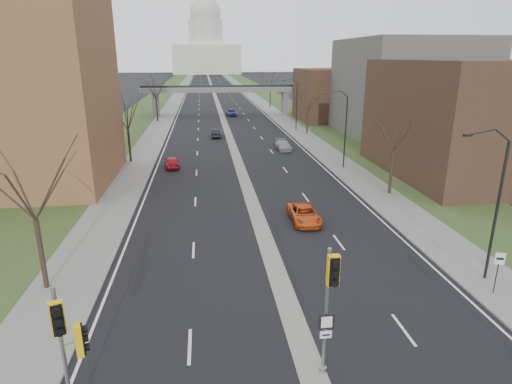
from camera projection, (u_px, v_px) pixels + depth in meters
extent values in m
plane|color=black|center=(310.00, 368.00, 17.70)|extent=(700.00, 700.00, 0.00)
cube|color=black|center=(213.00, 91.00, 159.59)|extent=(20.00, 600.00, 0.01)
cube|color=gray|center=(213.00, 91.00, 159.59)|extent=(1.20, 600.00, 0.02)
cube|color=gray|center=(245.00, 90.00, 160.96)|extent=(4.00, 600.00, 0.12)
cube|color=gray|center=(181.00, 91.00, 158.18)|extent=(4.00, 600.00, 0.12)
cube|color=#293F1D|center=(261.00, 90.00, 161.66)|extent=(8.00, 600.00, 0.10)
cube|color=#293F1D|center=(164.00, 91.00, 157.48)|extent=(8.00, 600.00, 0.10)
cube|color=#483421|center=(470.00, 119.00, 45.15)|extent=(16.00, 20.00, 12.00)
cube|color=#605D58|center=(405.00, 88.00, 67.86)|extent=(18.00, 22.00, 15.00)
cube|color=#483421|center=(334.00, 95.00, 84.95)|extent=(14.00, 14.00, 10.00)
cube|color=slate|center=(156.00, 105.00, 90.99)|extent=(1.20, 2.50, 5.00)
cube|color=slate|center=(285.00, 103.00, 94.24)|extent=(1.20, 2.50, 5.00)
cube|color=slate|center=(221.00, 90.00, 91.71)|extent=(34.00, 3.00, 1.00)
cube|color=black|center=(221.00, 86.00, 91.49)|extent=(34.00, 0.15, 0.50)
cube|color=beige|center=(207.00, 60.00, 317.36)|extent=(48.00, 42.00, 20.00)
cube|color=beige|center=(206.00, 43.00, 313.72)|extent=(26.00, 26.00, 5.00)
cylinder|color=beige|center=(206.00, 29.00, 310.99)|extent=(22.00, 22.00, 14.00)
sphere|color=beige|center=(205.00, 13.00, 307.66)|extent=(22.00, 22.00, 22.00)
cylinder|color=black|center=(496.00, 213.00, 23.50)|extent=(0.16, 0.16, 8.00)
cube|color=black|center=(469.00, 135.00, 21.91)|extent=(0.45, 0.18, 0.14)
cylinder|color=black|center=(345.00, 133.00, 48.09)|extent=(0.16, 0.16, 8.00)
cube|color=black|center=(327.00, 94.00, 46.51)|extent=(0.45, 0.18, 0.14)
cylinder|color=black|center=(297.00, 107.00, 72.68)|extent=(0.16, 0.16, 8.00)
cube|color=black|center=(284.00, 81.00, 71.10)|extent=(0.45, 0.18, 0.14)
cylinder|color=#382B21|center=(41.00, 254.00, 23.12)|extent=(0.28, 0.28, 4.00)
cylinder|color=#382B21|center=(130.00, 146.00, 51.53)|extent=(0.28, 0.28, 3.75)
cylinder|color=#382B21|center=(157.00, 110.00, 83.62)|extent=(0.28, 0.28, 4.25)
cylinder|color=#382B21|center=(391.00, 172.00, 39.38)|extent=(0.28, 0.28, 4.00)
cylinder|color=#382B21|center=(307.00, 123.00, 70.67)|extent=(0.28, 0.28, 3.50)
cylinder|color=#382B21|center=(270.00, 98.00, 108.39)|extent=(0.28, 0.28, 4.25)
cylinder|color=gray|center=(64.00, 358.00, 14.37)|extent=(0.14, 0.14, 5.33)
cube|color=yellow|center=(58.00, 318.00, 13.38)|extent=(0.55, 0.54, 1.18)
cube|color=yellow|center=(78.00, 340.00, 14.44)|extent=(0.54, 0.55, 1.18)
cylinder|color=gray|center=(326.00, 313.00, 16.69)|extent=(0.15, 0.15, 5.54)
cylinder|color=gray|center=(323.00, 369.00, 17.50)|extent=(0.30, 0.30, 0.21)
cube|color=yellow|center=(333.00, 270.00, 15.54)|extent=(0.46, 0.43, 1.23)
cube|color=black|center=(326.00, 320.00, 16.79)|extent=(0.64, 0.06, 0.64)
cube|color=silver|center=(325.00, 333.00, 16.97)|extent=(0.48, 0.05, 0.32)
cylinder|color=black|center=(496.00, 276.00, 22.81)|extent=(0.06, 0.06, 2.06)
cube|color=silver|center=(500.00, 258.00, 22.49)|extent=(0.50, 0.18, 0.66)
imported|color=#AB131F|center=(172.00, 162.00, 49.41)|extent=(2.01, 4.06, 1.33)
imported|color=black|center=(217.00, 133.00, 68.00)|extent=(1.80, 4.19, 1.34)
imported|color=#D34D16|center=(304.00, 214.00, 33.24)|extent=(2.12, 4.55, 1.26)
imported|color=gray|center=(283.00, 145.00, 58.78)|extent=(1.94, 4.48, 1.28)
imported|color=navy|center=(231.00, 112.00, 92.53)|extent=(2.30, 4.75, 1.56)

